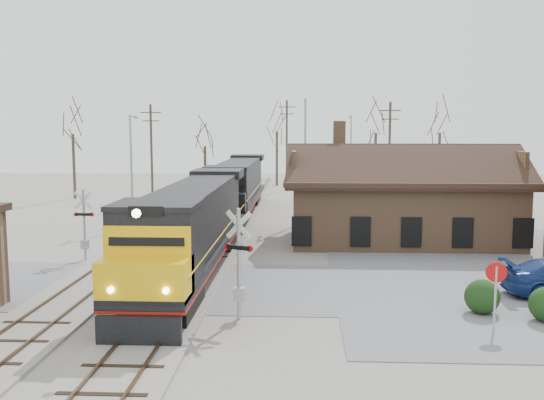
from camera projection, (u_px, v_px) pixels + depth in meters
The scene contains 23 objects.
ground at pixel (185, 286), 28.68m from camera, with size 140.00×140.00×0.00m, color #9A958B.
road at pixel (185, 286), 28.68m from camera, with size 60.00×9.00×0.03m, color slate.
parking_lot at pixel (540, 270), 31.74m from camera, with size 22.00×26.00×0.03m, color slate.
track_main at pixel (225, 231), 43.55m from camera, with size 3.40×90.00×0.24m.
track_siding at pixel (163, 230), 43.77m from camera, with size 3.40×90.00×0.24m.
depot at pixel (401, 205), 39.70m from camera, with size 15.20×9.31×7.90m.
locomotive_lead at pixel (191, 228), 30.22m from camera, with size 3.17×21.24×4.72m.
locomotive_trailing at pixel (237, 186), 51.55m from camera, with size 3.17×21.24×4.46m.
crossbuck_near at pixel (239, 268), 23.53m from camera, with size 1.17×0.59×4.38m.
crossbuck_far at pixel (84, 227), 34.03m from camera, with size 1.15×0.30×4.03m.
do_not_enter_sign at pixel (496, 284), 22.21m from camera, with size 0.77×0.12×2.58m.
hedge_a at pixel (482, 297), 24.34m from camera, with size 1.40×1.40×1.40m, color black.
streetlight_a at pixel (132, 164), 45.05m from camera, with size 0.25×2.04×8.40m.
streetlight_b at pixel (305, 154), 47.66m from camera, with size 0.25×2.04×9.72m.
streetlight_c at pixel (351, 153), 61.62m from camera, with size 0.25×2.04×8.68m.
utility_pole_a at pixel (151, 152), 59.04m from camera, with size 2.00×0.24×9.69m.
utility_pole_b at pixel (287, 144), 71.67m from camera, with size 2.00×0.24×10.64m.
utility_pole_c at pixel (389, 152), 57.06m from camera, with size 2.00×0.24×9.83m.
tree_a at pixel (72, 123), 63.03m from camera, with size 4.52×4.52×11.06m.
tree_b at pixel (205, 138), 67.14m from camera, with size 3.59×3.59×8.80m.
tree_c at pixel (277, 123), 76.90m from camera, with size 4.63×4.63×11.33m.
tree_d at pixel (376, 123), 67.76m from camera, with size 4.57×4.57×11.20m.
tree_e at pixel (440, 123), 66.61m from camera, with size 4.58×4.58×11.21m.
Camera 1 is at (5.53, -27.74, 7.48)m, focal length 40.00 mm.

